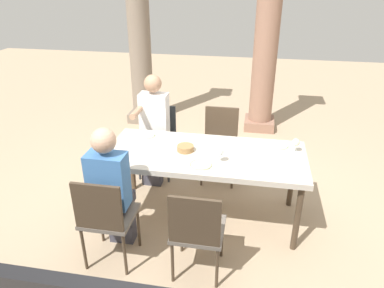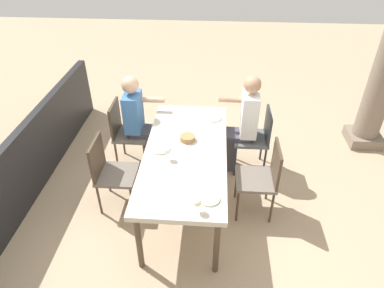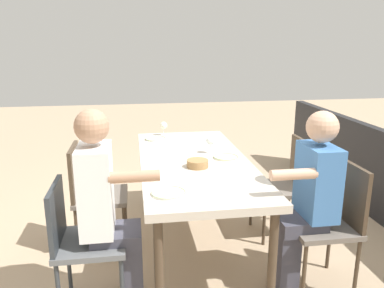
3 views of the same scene
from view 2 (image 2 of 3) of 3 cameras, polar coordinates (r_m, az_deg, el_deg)
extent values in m
plane|color=tan|center=(4.24, -0.98, -9.60)|extent=(16.00, 16.00, 0.00)
cube|color=beige|center=(3.76, -1.09, -1.47)|extent=(2.02, 0.90, 0.06)
cylinder|color=#473828|center=(4.73, 4.39, 1.27)|extent=(0.06, 0.06, 0.72)
cylinder|color=#473828|center=(3.34, 4.11, -16.72)|extent=(0.06, 0.06, 0.72)
cylinder|color=#473828|center=(4.78, -4.47, 1.62)|extent=(0.06, 0.06, 0.72)
cylinder|color=#473828|center=(3.41, -8.86, -15.88)|extent=(0.06, 0.06, 0.72)
cube|color=#5B5E61|center=(4.53, 9.75, 0.94)|extent=(0.44, 0.44, 0.04)
cube|color=#2D3338|center=(4.45, 12.56, 2.97)|extent=(0.42, 0.03, 0.40)
cylinder|color=#2D3338|center=(4.81, 7.06, -0.15)|extent=(0.03, 0.03, 0.46)
cylinder|color=#2D3338|center=(4.51, 7.20, -2.93)|extent=(0.03, 0.03, 0.46)
cylinder|color=#2D3338|center=(4.85, 11.54, -0.33)|extent=(0.03, 0.03, 0.46)
cylinder|color=#2D3338|center=(4.55, 11.99, -3.10)|extent=(0.03, 0.03, 0.46)
cube|color=#6A6158|center=(4.63, -10.01, 1.64)|extent=(0.44, 0.44, 0.04)
cube|color=#473828|center=(4.57, -12.74, 4.08)|extent=(0.42, 0.03, 0.45)
cylinder|color=#473828|center=(4.58, -7.90, -2.31)|extent=(0.03, 0.03, 0.45)
cylinder|color=#473828|center=(4.88, -7.08, 0.39)|extent=(0.03, 0.03, 0.45)
cylinder|color=#473828|center=(4.67, -12.47, -2.07)|extent=(0.03, 0.03, 0.45)
cylinder|color=#473828|center=(4.97, -11.39, 0.56)|extent=(0.03, 0.03, 0.45)
cube|color=#6A6158|center=(3.90, 10.54, -5.83)|extent=(0.44, 0.44, 0.04)
cube|color=#473828|center=(3.80, 13.89, -3.35)|extent=(0.42, 0.03, 0.45)
cylinder|color=#473828|center=(4.18, 7.38, -6.56)|extent=(0.03, 0.03, 0.45)
cylinder|color=#473828|center=(3.91, 7.58, -10.25)|extent=(0.03, 0.03, 0.45)
cylinder|color=#473828|center=(4.23, 12.55, -6.70)|extent=(0.03, 0.03, 0.45)
cylinder|color=#473828|center=(3.96, 13.16, -10.35)|extent=(0.03, 0.03, 0.45)
cube|color=#6A6158|center=(4.03, -12.39, -5.01)|extent=(0.44, 0.44, 0.04)
cube|color=#473828|center=(3.95, -15.59, -2.30)|extent=(0.42, 0.03, 0.45)
cylinder|color=#473828|center=(4.00, -10.00, -9.43)|extent=(0.03, 0.03, 0.42)
cylinder|color=#473828|center=(4.27, -8.92, -5.89)|extent=(0.03, 0.03, 0.42)
cylinder|color=#473828|center=(4.10, -15.23, -8.98)|extent=(0.03, 0.03, 0.42)
cylinder|color=#473828|center=(4.37, -13.81, -5.56)|extent=(0.03, 0.03, 0.42)
cube|color=#3F3F4C|center=(4.65, 6.37, -1.47)|extent=(0.24, 0.14, 0.46)
cube|color=#3F3F4C|center=(4.50, 7.74, 1.36)|extent=(0.28, 0.32, 0.10)
cube|color=white|center=(4.34, 9.54, 4.92)|extent=(0.34, 0.20, 0.56)
sphere|color=tan|center=(4.15, 10.07, 9.74)|extent=(0.21, 0.21, 0.21)
cylinder|color=tan|center=(4.38, 6.43, 7.37)|extent=(0.07, 0.30, 0.07)
cube|color=#3F3F4C|center=(4.72, -6.73, -0.92)|extent=(0.24, 0.14, 0.46)
cube|color=#3F3F4C|center=(4.58, -8.08, 1.97)|extent=(0.28, 0.32, 0.10)
cube|color=#3F72B2|center=(4.45, -9.79, 5.28)|extent=(0.34, 0.20, 0.50)
sphere|color=tan|center=(4.27, -10.29, 9.69)|extent=(0.21, 0.21, 0.21)
cylinder|color=tan|center=(4.47, -6.53, 7.34)|extent=(0.07, 0.30, 0.07)
cube|color=gray|center=(5.81, 26.64, 0.97)|extent=(0.47, 0.47, 0.16)
cube|color=black|center=(4.50, -26.02, -3.33)|extent=(4.42, 0.10, 0.90)
cylinder|color=white|center=(4.33, 3.48, 4.40)|extent=(0.22, 0.22, 0.01)
torus|color=#A4C786|center=(4.33, 3.49, 4.48)|extent=(0.22, 0.22, 0.01)
cube|color=silver|center=(4.46, 3.52, 5.35)|extent=(0.02, 0.17, 0.01)
cube|color=silver|center=(4.20, 3.44, 3.33)|extent=(0.02, 0.17, 0.01)
cylinder|color=silver|center=(3.77, -5.22, -0.87)|extent=(0.21, 0.21, 0.01)
torus|color=#A0BE77|center=(3.76, -5.22, -0.79)|extent=(0.21, 0.21, 0.01)
cylinder|color=white|center=(3.63, -4.03, -2.51)|extent=(0.06, 0.06, 0.00)
cylinder|color=white|center=(3.60, -4.06, -2.01)|extent=(0.01, 0.01, 0.08)
sphere|color=white|center=(3.56, -4.10, -1.06)|extent=(0.08, 0.08, 0.08)
cube|color=silver|center=(3.89, -4.90, 0.38)|extent=(0.03, 0.17, 0.01)
cube|color=silver|center=(3.65, -5.56, -2.29)|extent=(0.02, 0.17, 0.01)
cylinder|color=white|center=(3.16, 2.90, -9.10)|extent=(0.20, 0.20, 0.01)
torus|color=#A4C786|center=(3.16, 2.90, -9.01)|extent=(0.20, 0.20, 0.01)
cylinder|color=white|center=(3.06, 0.90, -11.17)|extent=(0.06, 0.06, 0.00)
cylinder|color=white|center=(3.03, 0.90, -10.68)|extent=(0.01, 0.01, 0.07)
sphere|color=#F2EFCC|center=(2.98, 0.91, -9.74)|extent=(0.08, 0.08, 0.08)
cube|color=silver|center=(3.28, 2.98, -7.32)|extent=(0.02, 0.17, 0.01)
cube|color=silver|center=(3.06, 2.81, -11.10)|extent=(0.03, 0.17, 0.01)
cylinder|color=#9E7547|center=(3.89, -0.76, 0.99)|extent=(0.17, 0.17, 0.06)
camera|label=1|loc=(4.38, -52.08, 15.59)|focal=33.86mm
camera|label=3|loc=(6.18, 6.33, 23.16)|focal=35.91mm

